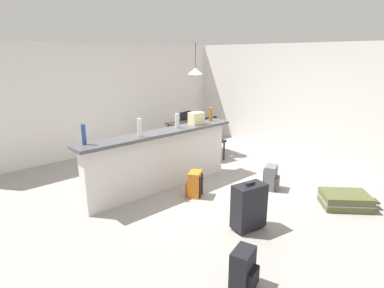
% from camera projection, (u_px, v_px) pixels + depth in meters
% --- Properties ---
extents(ground_plane, '(13.00, 13.00, 0.05)m').
position_uv_depth(ground_plane, '(200.00, 186.00, 5.75)').
color(ground_plane, gray).
extents(wall_back, '(6.60, 0.10, 2.50)m').
position_uv_depth(wall_back, '(112.00, 98.00, 7.57)').
color(wall_back, silver).
rests_on(wall_back, ground_plane).
extents(wall_right, '(0.10, 6.00, 2.50)m').
position_uv_depth(wall_right, '(285.00, 98.00, 7.59)').
color(wall_right, silver).
rests_on(wall_right, ground_plane).
extents(partition_half_wall, '(2.80, 0.20, 0.97)m').
position_uv_depth(partition_half_wall, '(161.00, 162.00, 5.45)').
color(partition_half_wall, silver).
rests_on(partition_half_wall, ground_plane).
extents(bar_countertop, '(2.96, 0.40, 0.05)m').
position_uv_depth(bar_countertop, '(161.00, 133.00, 5.31)').
color(bar_countertop, '#4C4C51').
rests_on(bar_countertop, partition_half_wall).
extents(bottle_blue, '(0.06, 0.06, 0.29)m').
position_uv_depth(bottle_blue, '(84.00, 134.00, 4.50)').
color(bottle_blue, '#284C89').
rests_on(bottle_blue, bar_countertop).
extents(bottle_white, '(0.07, 0.07, 0.29)m').
position_uv_depth(bottle_white, '(140.00, 128.00, 4.92)').
color(bottle_white, silver).
rests_on(bottle_white, bar_countertop).
extents(bottle_clear, '(0.07, 0.07, 0.25)m').
position_uv_depth(bottle_clear, '(177.00, 121.00, 5.53)').
color(bottle_clear, silver).
rests_on(bottle_clear, bar_countertop).
extents(bottle_amber, '(0.07, 0.07, 0.26)m').
position_uv_depth(bottle_amber, '(211.00, 114.00, 6.13)').
color(bottle_amber, '#9E661E').
rests_on(bottle_amber, bar_countertop).
extents(grocery_bag, '(0.26, 0.18, 0.22)m').
position_uv_depth(grocery_bag, '(196.00, 118.00, 5.83)').
color(grocery_bag, beige).
rests_on(grocery_bag, bar_countertop).
extents(dining_table, '(1.10, 0.80, 0.74)m').
position_uv_depth(dining_table, '(194.00, 126.00, 7.43)').
color(dining_table, '#332319').
rests_on(dining_table, ground_plane).
extents(dining_chair_near_partition, '(0.45, 0.45, 0.93)m').
position_uv_depth(dining_chair_near_partition, '(212.00, 136.00, 7.06)').
color(dining_chair_near_partition, black).
rests_on(dining_chair_near_partition, ground_plane).
extents(dining_chair_far_side, '(0.48, 0.48, 0.93)m').
position_uv_depth(dining_chair_far_side, '(182.00, 128.00, 7.84)').
color(dining_chair_far_side, black).
rests_on(dining_chair_far_side, ground_plane).
extents(pendant_lamp, '(0.34, 0.34, 0.72)m').
position_uv_depth(pendant_lamp, '(195.00, 71.00, 7.06)').
color(pendant_lamp, black).
extents(suitcase_flat_olive, '(0.83, 0.84, 0.22)m').
position_uv_depth(suitcase_flat_olive, '(345.00, 200.00, 4.89)').
color(suitcase_flat_olive, '#51562D').
rests_on(suitcase_flat_olive, ground_plane).
extents(backpack_orange, '(0.33, 0.33, 0.42)m').
position_uv_depth(backpack_orange, '(195.00, 184.00, 5.25)').
color(backpack_orange, orange).
rests_on(backpack_orange, ground_plane).
extents(suitcase_upright_black, '(0.48, 0.32, 0.67)m').
position_uv_depth(suitcase_upright_black, '(249.00, 206.00, 4.22)').
color(suitcase_upright_black, black).
rests_on(suitcase_upright_black, ground_plane).
extents(backpack_black, '(0.32, 0.30, 0.42)m').
position_uv_depth(backpack_black, '(243.00, 270.00, 3.17)').
color(backpack_black, black).
rests_on(backpack_black, ground_plane).
extents(backpack_grey, '(0.33, 0.31, 0.42)m').
position_uv_depth(backpack_grey, '(271.00, 178.00, 5.52)').
color(backpack_grey, slate).
rests_on(backpack_grey, ground_plane).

